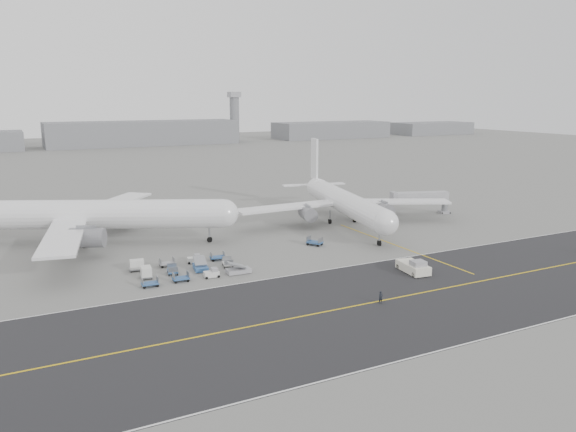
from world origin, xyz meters
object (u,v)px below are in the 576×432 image
control_tower (235,116)px  ground_crew_a (381,297)px  jet_bridge (420,198)px  airliner_b (343,201)px  airliner_a (89,214)px  pushback_tug (414,267)px

control_tower → ground_crew_a: size_ratio=17.74×
jet_bridge → airliner_b: bearing=-161.7°
ground_crew_a → airliner_a: bearing=120.5°
control_tower → airliner_a: (-121.81, -231.72, -10.53)m
pushback_tug → jet_bridge: jet_bridge is taller
control_tower → airliner_b: 248.77m
control_tower → airliner_b: control_tower is taller
airliner_b → airliner_a: bearing=-175.3°
pushback_tug → jet_bridge: bearing=55.9°
control_tower → jet_bridge: 243.55m
jet_bridge → ground_crew_a: jet_bridge is taller
pushback_tug → airliner_a: bearing=142.3°
pushback_tug → control_tower: bearing=81.1°
airliner_b → ground_crew_a: 50.36m
airliner_a → ground_crew_a: airliner_a is taller
airliner_a → pushback_tug: (43.74, -43.12, -4.77)m
airliner_b → ground_crew_a: bearing=-104.2°
airliner_a → pushback_tug: size_ratio=6.58×
airliner_a → airliner_b: (53.07, -7.10, -0.69)m
control_tower → pushback_tug: 286.12m
pushback_tug → ground_crew_a: (-13.02, -8.92, -0.07)m
control_tower → pushback_tug: control_tower is taller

